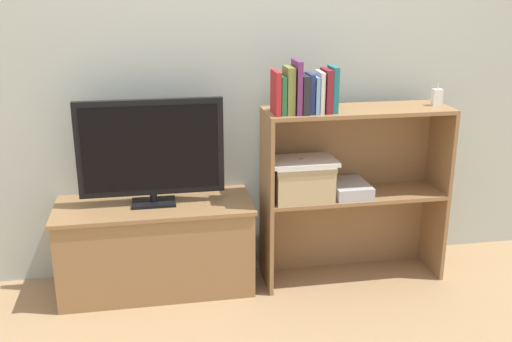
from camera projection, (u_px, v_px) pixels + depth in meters
The scene contains 20 objects.
ground_plane at pixel (261, 297), 3.10m from camera, with size 16.00×16.00×0.00m, color #A37F56.
wall_back at pixel (246, 53), 3.14m from camera, with size 10.00×0.05×2.40m.
tv_stand at pixel (156, 246), 3.13m from camera, with size 1.00×0.42×0.48m.
tv at pixel (151, 150), 2.96m from camera, with size 0.72×0.14×0.54m.
bookshelf_lower_tier at pixel (349, 220), 3.29m from camera, with size 0.97×0.30×0.49m.
bookshelf_upper_tier at pixel (353, 137), 3.15m from camera, with size 0.97×0.30×0.46m.
book_crimson at pixel (276, 93), 2.89m from camera, with size 0.02×0.15×0.21m.
book_forest at pixel (282, 95), 2.90m from camera, with size 0.02×0.13×0.19m.
book_olive at pixel (289, 90), 2.90m from camera, with size 0.04×0.13×0.23m.
book_plum at pixel (297, 87), 2.90m from camera, with size 0.03×0.15×0.26m.
book_charcoal at pixel (303, 94), 2.91m from camera, with size 0.03×0.15×0.19m.
book_navy at pixel (310, 93), 2.92m from camera, with size 0.02×0.13×0.19m.
book_skyblue at pixel (315, 94), 2.92m from camera, with size 0.02×0.14×0.18m.
book_ivory at pixel (320, 92), 2.93m from camera, with size 0.02×0.13×0.20m.
book_maroon at pixel (326, 91), 2.93m from camera, with size 0.03×0.14×0.21m.
book_teal at pixel (333, 89), 2.93m from camera, with size 0.03×0.12×0.22m.
baby_monitor at pixel (437, 97), 3.10m from camera, with size 0.05×0.04×0.12m.
storage_basket_left at pixel (301, 178), 3.08m from camera, with size 0.30×0.27×0.19m.
laptop at pixel (302, 161), 3.06m from camera, with size 0.35×0.22×0.02m.
magazine_stack at pixel (349, 188), 3.15m from camera, with size 0.19×0.25×0.06m.
Camera 1 is at (-0.51, -2.70, 1.58)m, focal length 42.00 mm.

